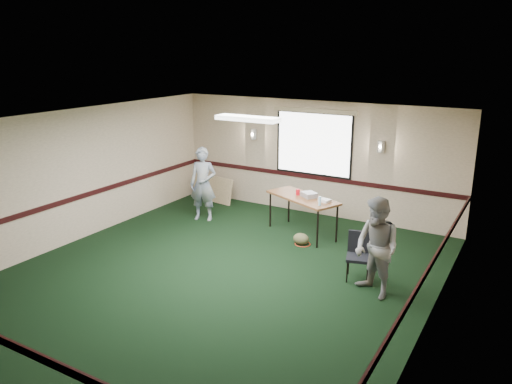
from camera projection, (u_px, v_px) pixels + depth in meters
The scene contains 13 objects.
ground at pixel (219, 275), 8.78m from camera, with size 8.00×8.00×0.00m, color black.
room_shell at pixel (276, 164), 10.11m from camera, with size 8.00×8.02×8.00m.
folding_table at pixel (303, 199), 10.52m from camera, with size 1.80×1.29×0.83m.
projector at pixel (309, 195), 10.46m from camera, with size 0.31×0.26×0.10m, color #95969D.
game_console at pixel (325, 200), 10.15m from camera, with size 0.22×0.18×0.06m, color silver.
red_cup at pixel (298, 192), 10.61m from camera, with size 0.08×0.08×0.13m, color red.
water_bottle at pixel (320, 201), 9.88m from camera, with size 0.06×0.06×0.18m, color #98D9F9.
duffel_bag at pixel (301, 239), 10.12m from camera, with size 0.33×0.25×0.24m, color brown.
cable_coil at pixel (303, 244), 10.15m from camera, with size 0.32×0.32×0.02m, color red.
folded_table at pixel (212, 189), 12.96m from camera, with size 1.29×0.06×0.66m, color #99825E.
conference_chair at pixel (359, 252), 8.58m from camera, with size 0.50×0.51×0.82m.
person_left at pixel (203, 184), 11.42m from camera, with size 0.62×0.41×1.70m, color #3E5088.
person_right at pixel (377, 248), 7.86m from camera, with size 0.79×0.62×1.63m, color slate.
Camera 1 is at (4.60, -6.61, 3.85)m, focal length 35.00 mm.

